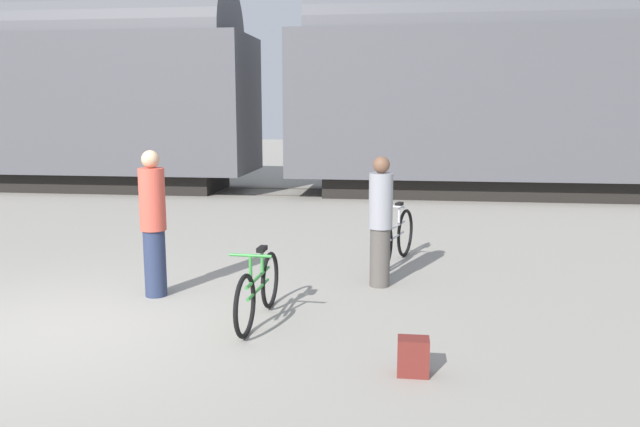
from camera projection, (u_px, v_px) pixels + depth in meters
name	position (u px, v px, depth m)	size (l,w,h in m)	color
ground_plane	(63.00, 328.00, 6.73)	(80.00, 80.00, 0.00)	gray
freight_train	(271.00, 82.00, 17.10)	(51.14, 2.99, 5.74)	black
rail_near	(267.00, 195.00, 16.91)	(63.14, 0.07, 0.01)	#4C4238
rail_far	(277.00, 188.00, 18.31)	(63.14, 0.07, 0.01)	#4C4238
bicycle_silver	(395.00, 238.00, 9.44)	(0.60, 1.78, 0.95)	black
bicycle_green	(258.00, 290.00, 6.90)	(0.46, 1.67, 0.83)	black
person_in_red	(153.00, 223.00, 7.75)	(0.32, 0.32, 1.84)	#283351
person_in_grey	(380.00, 221.00, 8.19)	(0.31, 0.31, 1.73)	#514C47
backpack	(413.00, 357.00, 5.54)	(0.28, 0.20, 0.34)	maroon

